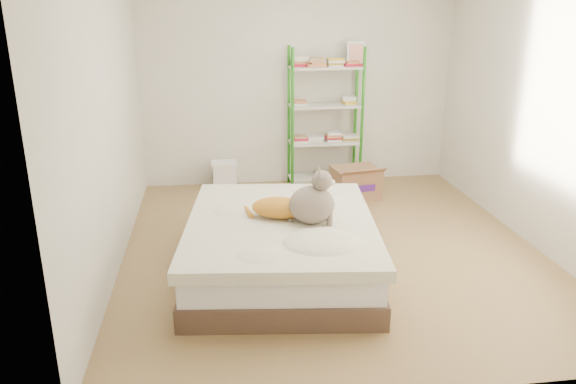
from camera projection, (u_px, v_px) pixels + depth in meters
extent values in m
cube|color=olive|center=(331.00, 247.00, 5.26)|extent=(3.80, 4.20, 0.01)
cube|color=silver|center=(298.00, 78.00, 6.81)|extent=(3.80, 0.01, 2.60)
cube|color=silver|center=(421.00, 185.00, 2.87)|extent=(3.80, 0.01, 2.60)
cube|color=silver|center=(108.00, 116.00, 4.60)|extent=(0.01, 4.20, 2.60)
cube|color=silver|center=(540.00, 105.00, 5.08)|extent=(0.01, 4.20, 2.60)
cube|color=#453429|center=(281.00, 263.00, 4.74)|extent=(1.69, 2.02, 0.19)
cube|color=white|center=(281.00, 241.00, 4.68)|extent=(1.64, 1.96, 0.21)
cube|color=beige|center=(281.00, 225.00, 4.63)|extent=(1.73, 2.06, 0.09)
cylinder|color=#27851B|center=(292.00, 121.00, 6.58)|extent=(0.04, 0.04, 1.70)
cylinder|color=#27851B|center=(289.00, 116.00, 6.88)|extent=(0.04, 0.04, 1.70)
cylinder|color=#27851B|center=(362.00, 120.00, 6.69)|extent=(0.04, 0.04, 1.70)
cylinder|color=#27851B|center=(355.00, 114.00, 6.99)|extent=(0.04, 0.04, 1.70)
cube|color=beige|center=(324.00, 177.00, 7.03)|extent=(0.86, 0.34, 0.02)
cube|color=beige|center=(324.00, 142.00, 6.88)|extent=(0.86, 0.34, 0.02)
cube|color=beige|center=(325.00, 106.00, 6.74)|extent=(0.86, 0.34, 0.02)
cube|color=beige|center=(326.00, 67.00, 6.59)|extent=(0.86, 0.34, 0.02)
cube|color=red|center=(324.00, 173.00, 7.01)|extent=(0.20, 0.16, 0.09)
cube|color=red|center=(300.00, 138.00, 6.83)|extent=(0.20, 0.16, 0.09)
cube|color=red|center=(316.00, 138.00, 6.85)|extent=(0.20, 0.16, 0.09)
cube|color=red|center=(333.00, 137.00, 6.88)|extent=(0.20, 0.16, 0.09)
cube|color=red|center=(348.00, 137.00, 6.90)|extent=(0.20, 0.16, 0.09)
cube|color=red|center=(301.00, 101.00, 6.68)|extent=(0.20, 0.16, 0.09)
cube|color=red|center=(350.00, 100.00, 6.76)|extent=(0.20, 0.16, 0.09)
cube|color=red|center=(301.00, 63.00, 6.54)|extent=(0.20, 0.16, 0.09)
cube|color=red|center=(318.00, 63.00, 6.56)|extent=(0.20, 0.16, 0.09)
cube|color=red|center=(334.00, 62.00, 6.59)|extent=(0.20, 0.16, 0.09)
cube|color=red|center=(351.00, 62.00, 6.61)|extent=(0.20, 0.16, 0.09)
cube|color=silver|center=(356.00, 53.00, 6.64)|extent=(0.22, 0.08, 0.28)
cube|color=red|center=(356.00, 54.00, 6.63)|extent=(0.17, 0.05, 0.21)
cube|color=#896C4B|center=(355.00, 183.00, 6.55)|extent=(0.57, 0.49, 0.36)
cube|color=#441979|center=(357.00, 189.00, 6.36)|extent=(0.31, 0.06, 0.08)
cube|color=#896C4B|center=(360.00, 173.00, 6.30)|extent=(0.53, 0.24, 0.11)
cube|color=white|center=(225.00, 177.00, 6.83)|extent=(0.28, 0.24, 0.32)
cube|color=white|center=(224.00, 163.00, 6.77)|extent=(0.31, 0.27, 0.03)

